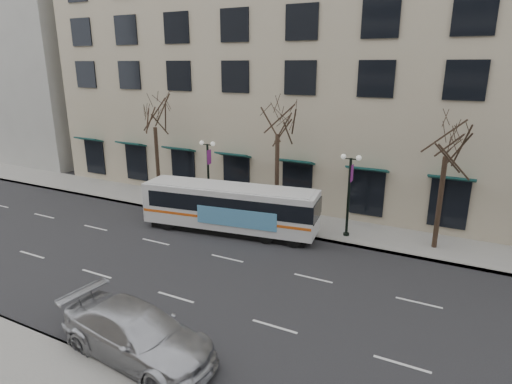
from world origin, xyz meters
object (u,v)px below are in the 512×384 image
Objects in this scene: tree_far_left at (154,114)px; silver_car at (137,333)px; lamp_post_left at (208,173)px; tree_far_right at (448,139)px; lamp_post_right at (349,192)px; tree_far_mid at (278,119)px; city_bus at (231,207)px.

tree_far_left reaches higher than silver_car.
tree_far_right is at bearing 2.29° from lamp_post_left.
tree_far_right reaches higher than lamp_post_right.
lamp_post_right is at bearing -6.83° from tree_far_mid.
silver_car is (1.31, -15.00, -5.98)m from tree_far_mid.
tree_far_right is 18.19m from silver_car.
city_bus is 12.43m from silver_car.
lamp_post_right is (5.01, -0.60, -3.96)m from tree_far_mid.
tree_far_left is 1.03× the size of tree_far_right.
lamp_post_left is at bearing -173.15° from tree_far_mid.
lamp_post_left is (-14.99, -0.60, -3.48)m from tree_far_right.
city_bus is at bearing 20.31° from silver_car.
tree_far_left is 1.60× the size of lamp_post_right.
city_bus is (-11.81, -2.99, -4.77)m from tree_far_right.
tree_far_left is at bearing -180.00° from tree_far_mid.
tree_far_mid is 1.64× the size of lamp_post_left.
tree_far_mid is 1.06× the size of tree_far_right.
tree_far_mid is at bearing 180.00° from tree_far_right.
tree_far_left is 6.29m from lamp_post_left.
lamp_post_left is 10.00m from lamp_post_right.
tree_far_right reaches higher than silver_car.
tree_far_right reaches higher than lamp_post_left.
tree_far_left is 15.48m from lamp_post_right.
lamp_post_right reaches higher than city_bus.
city_bus is at bearing -36.90° from lamp_post_left.
lamp_post_left is at bearing 135.15° from city_bus.
tree_far_right is 1.55× the size of lamp_post_right.
tree_far_left is 20.00m from tree_far_right.
lamp_post_left is at bearing 29.39° from silver_car.
tree_far_mid reaches higher than city_bus.
tree_far_mid is at bearing 173.17° from lamp_post_right.
tree_far_mid reaches higher than silver_car.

